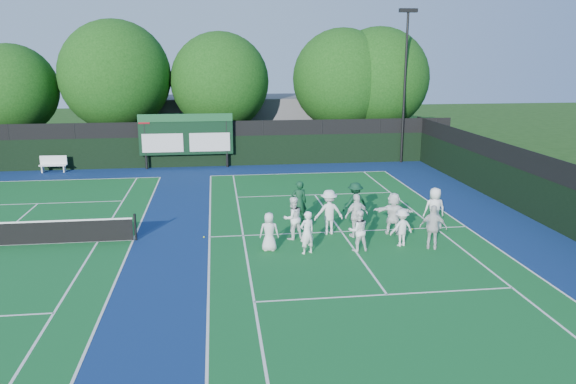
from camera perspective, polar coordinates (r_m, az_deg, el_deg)
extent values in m
plane|color=#193C10|center=(22.75, 6.00, -4.82)|extent=(120.00, 120.00, 0.00)
cube|color=navy|center=(23.14, -9.26, -4.60)|extent=(34.00, 32.00, 0.01)
cube|color=#125A24|center=(23.68, 5.45, -4.03)|extent=(10.97, 23.77, 0.00)
cube|color=silver|center=(34.98, 1.16, 1.89)|extent=(10.97, 0.08, 0.00)
cube|color=silver|center=(23.12, -7.98, -4.54)|extent=(0.08, 23.77, 0.00)
cube|color=silver|center=(25.43, 17.61, -3.36)|extent=(0.08, 23.77, 0.00)
cube|color=silver|center=(23.14, -4.57, -4.43)|extent=(0.08, 23.77, 0.00)
cube|color=silver|center=(24.89, 14.74, -3.53)|extent=(0.08, 23.77, 0.00)
cube|color=silver|center=(17.90, 10.02, -10.23)|extent=(8.23, 0.08, 0.00)
cube|color=silver|center=(29.71, 2.73, -0.28)|extent=(8.23, 0.08, 0.00)
cube|color=silver|center=(23.67, 5.45, -4.02)|extent=(0.08, 12.80, 0.00)
cube|color=silver|center=(35.73, -21.64, 1.16)|extent=(10.97, 0.08, 0.00)
cube|color=silver|center=(23.36, -15.45, -4.72)|extent=(0.08, 23.77, 0.00)
cube|color=silver|center=(23.60, -18.75, -4.78)|extent=(0.08, 23.77, 0.00)
cube|color=silver|center=(30.58, -24.06, -1.08)|extent=(8.23, 0.08, 0.00)
cube|color=black|center=(37.49, -8.68, 4.08)|extent=(34.00, 0.08, 2.00)
cube|color=black|center=(37.27, -8.76, 6.35)|extent=(34.00, 0.05, 1.00)
cube|color=black|center=(26.84, 24.59, -0.91)|extent=(0.08, 32.00, 2.00)
cube|color=black|center=(26.53, 24.91, 2.23)|extent=(0.05, 32.00, 1.00)
cylinder|color=black|center=(37.24, -14.29, 4.91)|extent=(0.16, 0.16, 3.50)
cylinder|color=black|center=(36.97, -6.24, 5.20)|extent=(0.16, 0.16, 3.50)
cube|color=black|center=(36.95, -10.31, 5.76)|extent=(6.00, 0.15, 2.60)
cube|color=#154A25|center=(36.72, -10.39, 7.43)|extent=(6.00, 0.05, 0.50)
cube|color=silver|center=(37.03, -12.61, 4.88)|extent=(2.60, 0.04, 1.20)
cube|color=silver|center=(36.88, -7.95, 5.04)|extent=(2.60, 0.04, 1.20)
cube|color=maroon|center=(36.95, -14.45, 7.11)|extent=(0.70, 0.04, 0.50)
cube|color=#5A5B60|center=(45.37, -3.45, 7.16)|extent=(18.00, 6.00, 4.00)
cylinder|color=black|center=(38.83, 11.75, 10.23)|extent=(0.16, 0.16, 10.00)
cube|color=black|center=(38.86, 12.13, 17.60)|extent=(1.20, 0.30, 0.25)
cylinder|color=black|center=(23.19, -15.25, -3.46)|extent=(0.10, 0.10, 1.10)
cube|color=white|center=(38.27, -22.75, 2.53)|extent=(1.66, 0.50, 0.07)
cube|color=white|center=(38.37, -22.73, 3.03)|extent=(1.65, 0.13, 0.55)
cube|color=white|center=(38.49, -23.66, 2.14)|extent=(0.08, 0.39, 0.44)
cube|color=white|center=(38.14, -21.76, 2.22)|extent=(0.08, 0.39, 0.44)
cylinder|color=black|center=(43.08, -25.78, 4.53)|extent=(0.44, 0.44, 2.62)
sphere|color=#103B0D|center=(42.74, -26.29, 9.30)|extent=(6.13, 6.13, 6.13)
sphere|color=#103B0D|center=(42.87, -25.31, 8.59)|extent=(4.29, 4.29, 4.29)
cylinder|color=black|center=(41.41, -16.72, 5.26)|extent=(0.44, 0.44, 2.98)
sphere|color=#103B0D|center=(41.03, -17.14, 11.23)|extent=(7.56, 7.56, 7.56)
sphere|color=#103B0D|center=(41.27, -16.16, 10.26)|extent=(5.29, 5.29, 5.29)
cylinder|color=black|center=(40.88, -6.77, 5.50)|extent=(0.44, 0.44, 2.79)
sphere|color=#103B0D|center=(40.50, -6.93, 11.08)|extent=(6.89, 6.89, 6.89)
sphere|color=#103B0D|center=(40.85, -6.05, 10.16)|extent=(4.82, 4.82, 4.82)
cylinder|color=black|center=(41.90, 5.40, 5.75)|extent=(0.44, 0.44, 2.80)
sphere|color=#103B0D|center=(41.53, 5.53, 11.36)|extent=(7.21, 7.21, 7.21)
sphere|color=#103B0D|center=(41.99, 6.23, 10.39)|extent=(5.04, 5.04, 5.04)
cylinder|color=black|center=(42.57, 8.94, 5.74)|extent=(0.44, 0.44, 2.76)
sphere|color=#103B0D|center=(42.20, 9.15, 11.32)|extent=(7.38, 7.38, 7.38)
sphere|color=#103B0D|center=(42.70, 9.78, 10.33)|extent=(5.16, 5.16, 5.16)
sphere|color=#D7EA1B|center=(21.41, -2.41, -5.87)|extent=(0.07, 0.07, 0.07)
sphere|color=#D7EA1B|center=(25.15, 11.23, -3.11)|extent=(0.07, 0.07, 0.07)
sphere|color=#D7EA1B|center=(23.07, -8.54, -4.55)|extent=(0.07, 0.07, 0.07)
sphere|color=#D7EA1B|center=(24.42, 12.55, -3.69)|extent=(0.07, 0.07, 0.07)
imported|color=silver|center=(21.16, -1.92, -4.06)|extent=(0.78, 0.56, 1.50)
imported|color=white|center=(20.83, 1.95, -4.14)|extent=(0.71, 0.60, 1.64)
imported|color=white|center=(21.31, 7.15, -3.90)|extent=(0.82, 0.66, 1.59)
imported|color=white|center=(22.12, 11.46, -3.57)|extent=(1.05, 0.76, 1.47)
imported|color=silver|center=(21.99, 14.54, -3.50)|extent=(1.10, 0.80, 1.73)
imported|color=white|center=(22.46, 0.48, -2.66)|extent=(1.03, 0.93, 1.74)
imported|color=silver|center=(23.13, 4.17, -2.05)|extent=(1.25, 0.77, 1.87)
imported|color=white|center=(22.85, 6.98, -2.39)|extent=(1.14, 0.73, 1.81)
imported|color=white|center=(23.49, 10.65, -2.14)|extent=(1.71, 1.03, 1.76)
imported|color=white|center=(24.33, 14.66, -1.70)|extent=(0.90, 0.59, 1.84)
imported|color=#0E361F|center=(24.55, 1.13, -1.04)|extent=(0.72, 0.50, 1.90)
imported|color=#0E3420|center=(24.74, 6.83, -1.10)|extent=(1.34, 1.02, 1.82)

